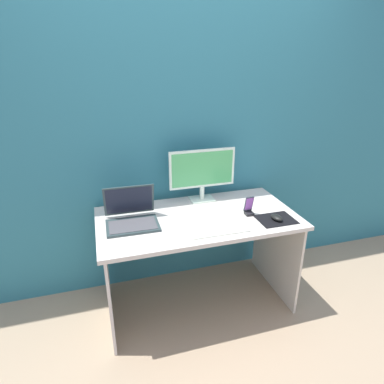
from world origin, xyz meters
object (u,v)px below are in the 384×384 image
phone_in_dock (249,208)px  mouse (277,217)px  keyboard_external (219,230)px  monitor (202,172)px  laptop (131,217)px

phone_in_dock → mouse: bearing=-43.7°
keyboard_external → mouse: 0.43m
monitor → phone_in_dock: bearing=-54.8°
monitor → laptop: size_ratio=1.48×
laptop → keyboard_external: 0.58m
monitor → phone_in_dock: 0.44m
keyboard_external → mouse: bearing=4.1°
monitor → laptop: (-0.57, -0.23, -0.18)m
phone_in_dock → laptop: bearing=172.8°
laptop → keyboard_external: bearing=-27.0°
keyboard_external → mouse: (0.43, 0.03, 0.02)m
monitor → keyboard_external: (-0.05, -0.49, -0.22)m
monitor → laptop: monitor is taller
keyboard_external → phone_in_dock: size_ratio=2.75×
laptop → mouse: size_ratio=3.43×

